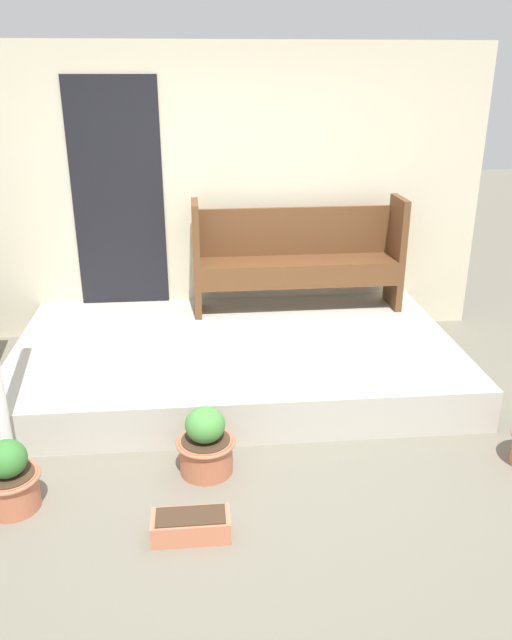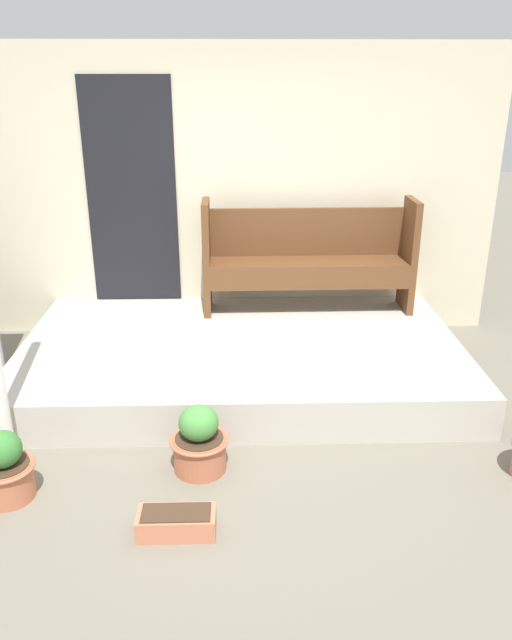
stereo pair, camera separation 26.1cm
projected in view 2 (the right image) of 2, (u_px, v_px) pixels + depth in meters
ground_plane at (239, 446)px, 4.21m from camera, size 24.00×24.00×0.00m
porch_slab at (241, 359)px, 5.11m from camera, size 3.52×2.07×0.32m
house_wall at (235, 195)px, 5.67m from camera, size 4.72×0.08×2.60m
bench at (308, 253)px, 5.55m from camera, size 1.86×0.41×1.00m
flower_pot_left at (5, 469)px, 3.64m from camera, size 0.35×0.35×0.44m
flower_pot_middle at (199, 442)px, 3.90m from camera, size 0.38×0.38×0.45m
planter_box_rect at (177, 522)px, 3.40m from camera, size 0.43×0.19×0.14m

